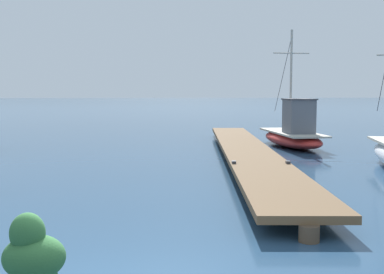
# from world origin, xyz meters

# --- Properties ---
(floating_dock) EXTENTS (3.58, 20.98, 0.53)m
(floating_dock) POSITION_xyz_m (4.22, 12.64, 0.36)
(floating_dock) COLOR brown
(floating_dock) RESTS_ON ground
(fishing_boat_0) EXTENTS (2.21, 5.94, 5.46)m
(fishing_boat_0) POSITION_xyz_m (7.23, 16.73, 0.63)
(fishing_boat_0) COLOR #AD2823
(fishing_boat_0) RESTS_ON ground
(coastal_shrub) EXTENTS (0.64, 0.55, 1.35)m
(coastal_shrub) POSITION_xyz_m (-0.58, -0.76, 0.77)
(coastal_shrub) COLOR #4C3823
(coastal_shrub) RESTS_ON ground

